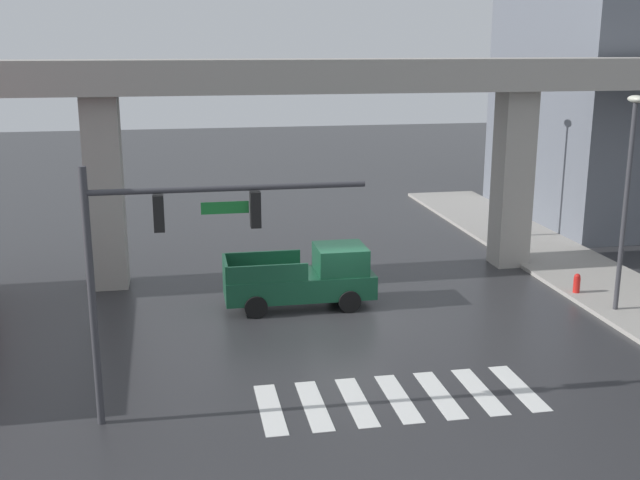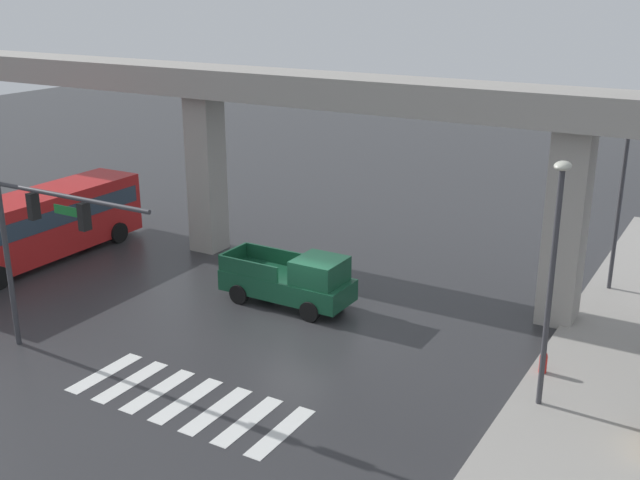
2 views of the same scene
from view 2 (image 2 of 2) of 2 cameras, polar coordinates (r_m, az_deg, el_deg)
ground_plane at (r=27.46m, az=-1.88°, el=-6.45°), size 120.00×120.00×0.00m
crosswalk_stripes at (r=23.23m, az=-9.89°, el=-11.69°), size 7.15×2.80×0.01m
elevated_overpass at (r=29.75m, az=3.39°, el=9.78°), size 49.73×2.49×8.26m
sidewalk_east at (r=25.91m, az=20.34°, el=-9.11°), size 4.00×36.00×0.15m
pickup_truck at (r=28.83m, az=-1.99°, el=-3.07°), size 5.11×2.11×2.08m
city_bus at (r=35.38m, az=-20.59°, el=1.11°), size 2.90×10.83×2.99m
traffic_signal_mast at (r=25.34m, az=-20.22°, el=0.85°), size 6.49×0.32×6.20m
street_lamp_near_corner at (r=21.56m, az=16.97°, el=-1.35°), size 0.44×0.70×7.24m
street_lamp_mid_block at (r=31.21m, az=21.60°, el=4.19°), size 0.44×0.70×7.24m
fire_hydrant at (r=24.94m, az=16.27°, el=-8.85°), size 0.24×0.24×0.85m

